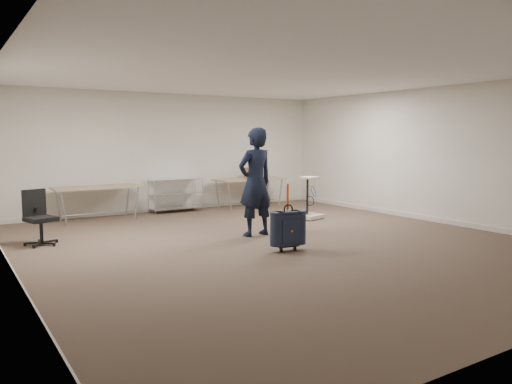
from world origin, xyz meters
TOP-DOWN VIEW (x-y plane):
  - ground at (0.00, 0.00)m, footprint 9.00×9.00m
  - room_shell at (0.00, 1.38)m, footprint 8.00×9.00m
  - folding_table_left at (-1.90, 3.95)m, footprint 1.80×0.75m
  - folding_table_right at (1.90, 3.95)m, footprint 1.80×0.75m
  - wire_shelf at (0.00, 4.20)m, footprint 1.22×0.47m
  - person at (0.04, 0.75)m, footprint 0.74×0.52m
  - suitcase at (-0.20, -0.58)m, footprint 0.41×0.27m
  - office_chair at (-3.36, 2.00)m, footprint 0.55×0.55m
  - equipment_cart at (2.02, 1.69)m, footprint 0.60×0.60m
  - cardboard_box at (2.04, 4.02)m, footprint 0.41×0.35m

SIDE VIEW (x-z plane):
  - ground at x=0.00m, z-range 0.00..0.00m
  - room_shell at x=0.00m, z-range -4.45..4.55m
  - equipment_cart at x=2.02m, z-range -0.22..0.70m
  - office_chair at x=-3.36m, z-range -0.18..0.73m
  - suitcase at x=-0.20m, z-range -0.17..0.88m
  - wire_shelf at x=0.00m, z-range 0.04..0.84m
  - folding_table_left at x=-1.90m, z-range 0.31..1.04m
  - folding_table_right at x=1.90m, z-range 0.31..1.04m
  - cardboard_box at x=2.04m, z-range 0.73..1.00m
  - person at x=0.04m, z-range 0.00..1.94m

